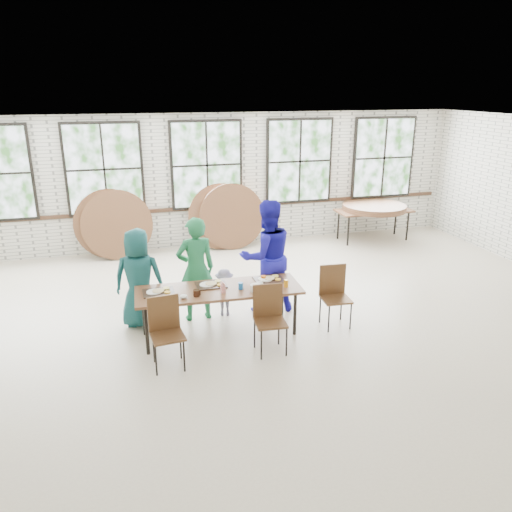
{
  "coord_description": "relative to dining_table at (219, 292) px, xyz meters",
  "views": [
    {
      "loc": [
        -1.99,
        -6.62,
        3.53
      ],
      "look_at": [
        0.0,
        0.4,
        1.05
      ],
      "focal_mm": 35.0,
      "sensor_mm": 36.0,
      "label": 1
    }
  ],
  "objects": [
    {
      "name": "chair_spare",
      "position": [
        1.78,
        -0.11,
        -0.13
      ],
      "size": [
        0.45,
        0.43,
        0.95
      ],
      "rotation": [
        0.0,
        0.0,
        -0.07
      ],
      "color": "#51321B",
      "rests_on": "ground"
    },
    {
      "name": "adult_teal",
      "position": [
        -1.1,
        0.65,
        0.09
      ],
      "size": [
        0.86,
        0.67,
        1.55
      ],
      "primitive_type": "imported",
      "rotation": [
        0.0,
        0.0,
        2.89
      ],
      "color": "#1A6552",
      "rests_on": "ground"
    },
    {
      "name": "round_tops_leaning",
      "position": [
        -0.2,
        4.13,
        0.05
      ],
      "size": [
        4.17,
        0.46,
        1.49
      ],
      "color": "brown",
      "rests_on": "ground"
    },
    {
      "name": "chair_near_left",
      "position": [
        -0.84,
        -0.62,
        -0.13
      ],
      "size": [
        0.46,
        0.45,
        0.95
      ],
      "rotation": [
        0.0,
        0.0,
        0.1
      ],
      "color": "#51321B",
      "rests_on": "ground"
    },
    {
      "name": "storage_table",
      "position": [
        4.58,
        3.81,
        -0.0
      ],
      "size": [
        1.81,
        0.76,
        0.74
      ],
      "rotation": [
        0.0,
        0.0,
        0.01
      ],
      "color": "brown",
      "rests_on": "ground"
    },
    {
      "name": "tabletop_clutter",
      "position": [
        0.1,
        -0.01,
        0.08
      ],
      "size": [
        2.11,
        0.64,
        0.11
      ],
      "color": "black",
      "rests_on": "dining_table"
    },
    {
      "name": "adult_green",
      "position": [
        -0.23,
        0.65,
        0.15
      ],
      "size": [
        0.64,
        0.45,
        1.67
      ],
      "primitive_type": "imported",
      "rotation": [
        0.0,
        0.0,
        3.22
      ],
      "color": "#1E7142",
      "rests_on": "ground"
    },
    {
      "name": "adult_blue",
      "position": [
        0.93,
        0.65,
        0.24
      ],
      "size": [
        0.97,
        0.8,
        1.87
      ],
      "primitive_type": "imported",
      "rotation": [
        0.0,
        0.0,
        3.24
      ],
      "color": "#1B18A8",
      "rests_on": "ground"
    },
    {
      "name": "toddler",
      "position": [
        0.22,
        0.65,
        -0.29
      ],
      "size": [
        0.56,
        0.4,
        0.79
      ],
      "primitive_type": "imported",
      "rotation": [
        0.0,
        0.0,
        2.91
      ],
      "color": "#1F1749",
      "rests_on": "ground"
    },
    {
      "name": "round_tops_stacked",
      "position": [
        4.58,
        3.81,
        0.12
      ],
      "size": [
        1.5,
        1.5,
        0.13
      ],
      "color": "brown",
      "rests_on": "storage_table"
    },
    {
      "name": "room",
      "position": [
        0.68,
        4.44,
        1.14
      ],
      "size": [
        12.0,
        12.0,
        12.0
      ],
      "color": "beige",
      "rests_on": "ground"
    },
    {
      "name": "dining_table",
      "position": [
        0.0,
        0.0,
        0.0
      ],
      "size": [
        2.43,
        0.91,
        0.74
      ],
      "rotation": [
        0.0,
        0.0,
        -0.04
      ],
      "color": "brown",
      "rests_on": "ground"
    },
    {
      "name": "chair_near_right",
      "position": [
        0.58,
        -0.6,
        -0.13
      ],
      "size": [
        0.45,
        0.44,
        0.95
      ],
      "rotation": [
        0.0,
        0.0,
        -0.08
      ],
      "color": "#51321B",
      "rests_on": "ground"
    }
  ]
}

